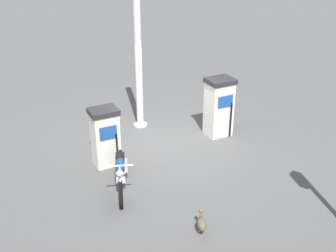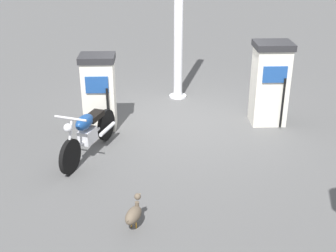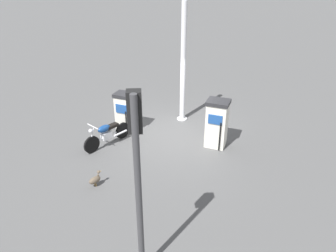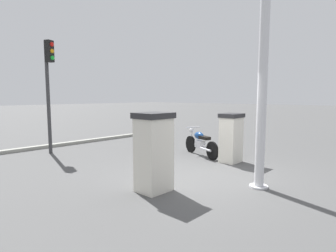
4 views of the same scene
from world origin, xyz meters
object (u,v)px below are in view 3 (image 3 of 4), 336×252
Objects in this scene: fuel_pump_far at (217,123)px; motorcycle_near_pump at (107,134)px; wandering_duck at (95,180)px; roadside_traffic_light at (137,160)px; canopy_support_pole at (183,67)px; fuel_pump_near at (125,112)px.

fuel_pump_far is 3.70m from motorcycle_near_pump.
fuel_pump_far is at bearing 140.46° from wandering_duck.
canopy_support_pole reaches higher than roadside_traffic_light.
roadside_traffic_light is at bearing 36.44° from motorcycle_near_pump.
canopy_support_pole is at bearing -133.62° from fuel_pump_far.
canopy_support_pole is (-2.79, 1.81, 1.70)m from motorcycle_near_pump.
motorcycle_near_pump is at bearing -160.08° from wandering_duck.
wandering_duck is (3.30, 0.63, -0.54)m from fuel_pump_near.
canopy_support_pole is at bearing -169.79° from roadside_traffic_light.
canopy_support_pole is at bearing 133.33° from fuel_pump_near.
canopy_support_pole reaches higher than fuel_pump_far.
motorcycle_near_pump is (1.20, -3.48, -0.39)m from fuel_pump_far.
fuel_pump_near is at bearing -151.21° from roadside_traffic_light.
fuel_pump_far is at bearing 46.38° from canopy_support_pole.
roadside_traffic_light is (4.15, 3.06, 2.18)m from motorcycle_near_pump.
fuel_pump_far reaches higher than motorcycle_near_pump.
fuel_pump_far is at bearing 108.94° from motorcycle_near_pump.
fuel_pump_near is 3.36m from fuel_pump_far.
fuel_pump_near is 2.71m from canopy_support_pole.
fuel_pump_far is 3.76× the size of wandering_duck.
fuel_pump_far is 4.32m from wandering_duck.
motorcycle_near_pump is (1.19, -0.13, -0.30)m from fuel_pump_near.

